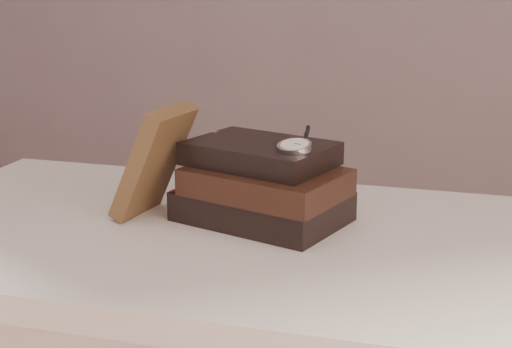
# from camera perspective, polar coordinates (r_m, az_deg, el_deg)

# --- Properties ---
(table) EXTENTS (1.00, 0.60, 0.75)m
(table) POSITION_cam_1_polar(r_m,az_deg,el_deg) (1.20, -4.23, -8.12)
(table) COLOR beige
(table) RESTS_ON ground
(book_stack) EXTENTS (0.29, 0.24, 0.12)m
(book_stack) POSITION_cam_1_polar(r_m,az_deg,el_deg) (1.18, 0.52, -0.86)
(book_stack) COLOR black
(book_stack) RESTS_ON table
(journal) EXTENTS (0.12, 0.13, 0.18)m
(journal) POSITION_cam_1_polar(r_m,az_deg,el_deg) (1.20, -7.71, 0.94)
(journal) COLOR #422C19
(journal) RESTS_ON table
(pocket_watch) EXTENTS (0.06, 0.16, 0.02)m
(pocket_watch) POSITION_cam_1_polar(r_m,az_deg,el_deg) (1.12, 2.98, 2.16)
(pocket_watch) COLOR silver
(pocket_watch) RESTS_ON book_stack
(eyeglasses) EXTENTS (0.13, 0.14, 0.05)m
(eyeglasses) POSITION_cam_1_polar(r_m,az_deg,el_deg) (1.29, -0.72, 1.16)
(eyeglasses) COLOR silver
(eyeglasses) RESTS_ON book_stack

